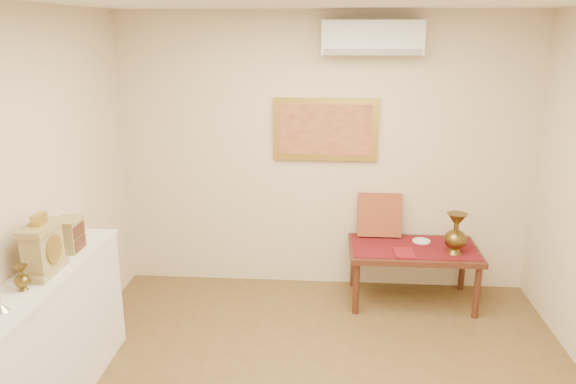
# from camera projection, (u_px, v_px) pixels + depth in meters

# --- Properties ---
(wall_back) EXTENTS (4.00, 0.02, 2.70)m
(wall_back) POSITION_uv_depth(u_px,v_px,m) (325.00, 154.00, 5.46)
(wall_back) COLOR beige
(wall_back) RESTS_ON ground
(brass_urn_small) EXTENTS (0.09, 0.09, 0.21)m
(brass_urn_small) POSITION_uv_depth(u_px,v_px,m) (21.00, 274.00, 3.42)
(brass_urn_small) COLOR brown
(brass_urn_small) RESTS_ON display_ledge
(table_cloth) EXTENTS (1.14, 0.59, 0.01)m
(table_cloth) POSITION_uv_depth(u_px,v_px,m) (414.00, 247.00, 5.27)
(table_cloth) COLOR maroon
(table_cloth) RESTS_ON low_table
(brass_urn_tall) EXTENTS (0.20, 0.20, 0.46)m
(brass_urn_tall) POSITION_uv_depth(u_px,v_px,m) (456.00, 229.00, 5.06)
(brass_urn_tall) COLOR brown
(brass_urn_tall) RESTS_ON table_cloth
(plate) EXTENTS (0.17, 0.17, 0.01)m
(plate) POSITION_uv_depth(u_px,v_px,m) (421.00, 241.00, 5.39)
(plate) COLOR white
(plate) RESTS_ON table_cloth
(menu) EXTENTS (0.19, 0.26, 0.01)m
(menu) POSITION_uv_depth(u_px,v_px,m) (404.00, 253.00, 5.11)
(menu) COLOR maroon
(menu) RESTS_ON table_cloth
(cushion) EXTENTS (0.43, 0.19, 0.44)m
(cushion) POSITION_uv_depth(u_px,v_px,m) (379.00, 215.00, 5.50)
(cushion) COLOR maroon
(cushion) RESTS_ON table_cloth
(display_ledge) EXTENTS (0.37, 2.02, 0.98)m
(display_ledge) POSITION_uv_depth(u_px,v_px,m) (40.00, 352.00, 3.67)
(display_ledge) COLOR white
(display_ledge) RESTS_ON floor
(mantel_clock) EXTENTS (0.17, 0.36, 0.41)m
(mantel_clock) POSITION_uv_depth(u_px,v_px,m) (43.00, 248.00, 3.64)
(mantel_clock) COLOR #A18C52
(mantel_clock) RESTS_ON display_ledge
(wooden_chest) EXTENTS (0.16, 0.21, 0.24)m
(wooden_chest) POSITION_uv_depth(u_px,v_px,m) (69.00, 235.00, 4.03)
(wooden_chest) COLOR #A18C52
(wooden_chest) RESTS_ON display_ledge
(low_table) EXTENTS (1.20, 0.70, 0.55)m
(low_table) POSITION_uv_depth(u_px,v_px,m) (413.00, 254.00, 5.28)
(low_table) COLOR #4A2216
(low_table) RESTS_ON floor
(painting) EXTENTS (1.00, 0.06, 0.60)m
(painting) POSITION_uv_depth(u_px,v_px,m) (325.00, 129.00, 5.36)
(painting) COLOR #B29139
(painting) RESTS_ON wall_back
(ac_unit) EXTENTS (0.90, 0.25, 0.30)m
(ac_unit) POSITION_uv_depth(u_px,v_px,m) (372.00, 38.00, 5.00)
(ac_unit) COLOR silver
(ac_unit) RESTS_ON wall_back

